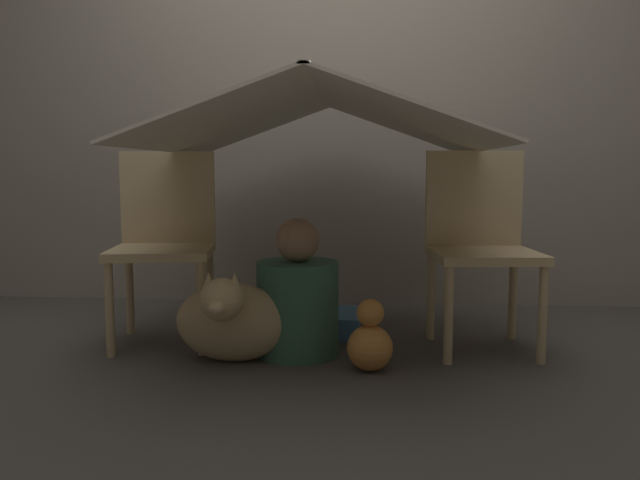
{
  "coord_description": "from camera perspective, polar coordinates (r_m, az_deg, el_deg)",
  "views": [
    {
      "loc": [
        0.21,
        -2.39,
        0.75
      ],
      "look_at": [
        0.0,
        0.22,
        0.46
      ],
      "focal_mm": 35.0,
      "sensor_mm": 36.0,
      "label": 1
    }
  ],
  "objects": [
    {
      "name": "sheet_canopy",
      "position": [
        2.63,
        0.0,
        11.02
      ],
      "size": [
        1.37,
        1.32,
        0.26
      ],
      "color": "silver"
    },
    {
      "name": "dog",
      "position": [
        2.48,
        -8.15,
        -7.14
      ],
      "size": [
        0.45,
        0.38,
        0.39
      ],
      "color": "tan",
      "rests_on": "ground_plane"
    },
    {
      "name": "chair_right",
      "position": [
        2.74,
        14.42,
        0.04
      ],
      "size": [
        0.46,
        0.46,
        0.84
      ],
      "rotation": [
        0.0,
        0.0,
        0.09
      ],
      "color": "#D1B27F",
      "rests_on": "ground_plane"
    },
    {
      "name": "ground_plane",
      "position": [
        2.51,
        -0.41,
        -11.13
      ],
      "size": [
        8.8,
        8.8,
        0.0
      ],
      "primitive_type": "plane",
      "color": "#47423D"
    },
    {
      "name": "plush_toy",
      "position": [
        2.39,
        4.6,
        -9.25
      ],
      "size": [
        0.17,
        0.17,
        0.27
      ],
      "color": "#D88C3F",
      "rests_on": "ground_plane"
    },
    {
      "name": "wall_back",
      "position": [
        3.61,
        1.24,
        14.22
      ],
      "size": [
        7.0,
        0.05,
        2.5
      ],
      "color": "gray",
      "rests_on": "ground_plane"
    },
    {
      "name": "chair_left",
      "position": [
        2.85,
        -14.01,
        0.28
      ],
      "size": [
        0.49,
        0.49,
        0.84
      ],
      "rotation": [
        0.0,
        0.0,
        0.16
      ],
      "color": "#D1B27F",
      "rests_on": "ground_plane"
    },
    {
      "name": "person_front",
      "position": [
        2.57,
        -2.06,
        -5.54
      ],
      "size": [
        0.34,
        0.34,
        0.56
      ],
      "color": "#38664C",
      "rests_on": "ground_plane"
    },
    {
      "name": "floor_cushion",
      "position": [
        2.94,
        -0.21,
        -7.54
      ],
      "size": [
        0.39,
        0.31,
        0.1
      ],
      "color": "#4C7FB2",
      "rests_on": "ground_plane"
    }
  ]
}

